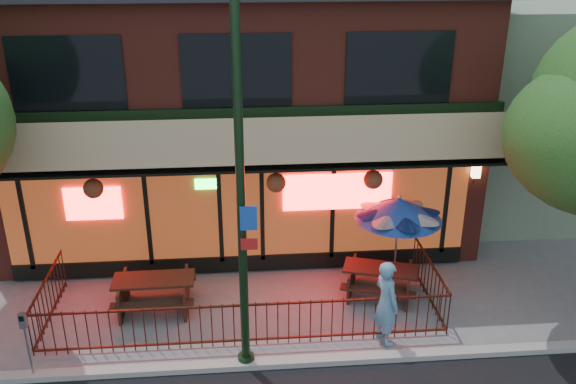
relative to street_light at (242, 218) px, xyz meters
name	(u,v)px	position (x,y,z in m)	size (l,w,h in m)	color
ground	(246,351)	(0.00, 0.40, -3.15)	(80.00, 80.00, 0.00)	gray
curb	(246,364)	(0.00, -0.10, -3.09)	(80.00, 0.25, 0.12)	#999993
restaurant_building	(236,73)	(0.00, 7.51, 0.98)	(12.96, 9.49, 8.05)	maroon
neighbor_building	(529,100)	(9.00, 8.10, -0.15)	(6.00, 7.00, 6.00)	gray
patio_fence	(244,310)	(0.00, 0.91, -2.52)	(8.44, 2.62, 1.00)	#3D140D
street_light	(242,218)	(0.00, 0.00, 0.00)	(0.43, 0.32, 7.00)	black
picnic_table_left	(154,289)	(-1.98, 2.12, -2.65)	(1.79, 1.39, 0.76)	#381F14
picnic_table_right	(380,277)	(3.13, 2.23, -2.68)	(1.99, 1.74, 0.72)	#391C14
patio_umbrella	(399,209)	(3.60, 2.74, -1.20)	(2.00, 2.00, 2.28)	gray
pedestrian	(386,302)	(2.83, 0.50, -2.23)	(0.67, 0.44, 1.84)	#5B91B6
parking_meter_near	(26,335)	(-4.00, -0.08, -2.17)	(0.14, 0.12, 1.45)	#9D9EA5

